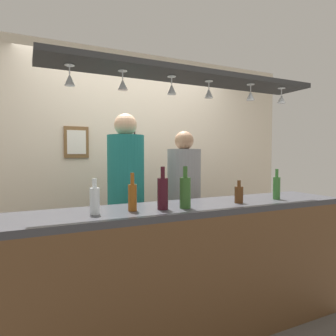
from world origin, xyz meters
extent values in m
plane|color=#4C4742|center=(0.00, 0.00, 0.00)|extent=(8.00, 8.00, 0.00)
cube|color=beige|center=(0.00, 1.10, 1.30)|extent=(4.40, 0.06, 2.60)
cube|color=#38383D|center=(0.00, -0.35, 0.99)|extent=(2.70, 0.55, 0.04)
cube|color=brown|center=(0.00, -0.60, 0.49)|extent=(2.65, 0.04, 0.97)
cube|color=black|center=(0.00, -0.30, 2.00)|extent=(2.20, 0.36, 0.04)
cylinder|color=silver|center=(-0.88, -0.27, 1.98)|extent=(0.06, 0.06, 0.00)
cylinder|color=silver|center=(-0.88, -0.27, 1.95)|extent=(0.01, 0.01, 0.06)
cone|color=silver|center=(-0.88, -0.27, 1.88)|extent=(0.07, 0.07, 0.08)
cylinder|color=silver|center=(-0.54, -0.29, 1.98)|extent=(0.06, 0.06, 0.00)
cylinder|color=silver|center=(-0.54, -0.29, 1.95)|extent=(0.01, 0.01, 0.06)
cone|color=silver|center=(-0.54, -0.29, 1.88)|extent=(0.07, 0.07, 0.08)
cylinder|color=silver|center=(-0.16, -0.30, 1.98)|extent=(0.06, 0.06, 0.00)
cylinder|color=silver|center=(-0.16, -0.30, 1.95)|extent=(0.01, 0.01, 0.06)
cone|color=silver|center=(-0.16, -0.30, 1.88)|extent=(0.07, 0.07, 0.08)
cylinder|color=silver|center=(0.16, -0.30, 1.98)|extent=(0.06, 0.06, 0.00)
cylinder|color=silver|center=(0.16, -0.30, 1.95)|extent=(0.01, 0.01, 0.06)
cone|color=silver|center=(0.16, -0.30, 1.88)|extent=(0.07, 0.07, 0.08)
cylinder|color=silver|center=(0.53, -0.36, 1.98)|extent=(0.06, 0.06, 0.00)
cylinder|color=silver|center=(0.53, -0.36, 1.95)|extent=(0.01, 0.01, 0.06)
cone|color=silver|center=(0.53, -0.36, 1.88)|extent=(0.07, 0.07, 0.08)
cylinder|color=silver|center=(0.87, -0.37, 1.98)|extent=(0.06, 0.06, 0.00)
cylinder|color=silver|center=(0.87, -0.37, 1.95)|extent=(0.01, 0.01, 0.06)
cone|color=silver|center=(0.87, -0.37, 1.88)|extent=(0.07, 0.07, 0.08)
cube|color=#2D334C|center=(-0.31, 0.36, 0.42)|extent=(0.17, 0.18, 0.84)
cylinder|color=#1E7A75|center=(-0.31, 0.36, 1.21)|extent=(0.34, 0.34, 0.73)
sphere|color=tan|center=(-0.31, 0.36, 1.67)|extent=(0.21, 0.21, 0.21)
cube|color=#2D334C|center=(0.30, 0.36, 0.39)|extent=(0.17, 0.18, 0.78)
cylinder|color=gray|center=(0.30, 0.36, 1.12)|extent=(0.34, 0.34, 0.68)
sphere|color=#9E7556|center=(0.30, 0.36, 1.54)|extent=(0.19, 0.19, 0.19)
cylinder|color=#512D14|center=(0.36, -0.44, 1.08)|extent=(0.07, 0.07, 0.13)
cylinder|color=#512D14|center=(0.36, -0.44, 1.17)|extent=(0.03, 0.03, 0.05)
cylinder|color=silver|center=(-0.76, -0.39, 1.10)|extent=(0.06, 0.06, 0.17)
cylinder|color=silver|center=(-0.76, -0.39, 1.22)|extent=(0.03, 0.03, 0.06)
cylinder|color=brown|center=(-0.50, -0.38, 1.11)|extent=(0.06, 0.06, 0.18)
cylinder|color=brown|center=(-0.50, -0.38, 1.24)|extent=(0.03, 0.03, 0.08)
cylinder|color=#336B2D|center=(0.78, -0.42, 1.11)|extent=(0.06, 0.06, 0.19)
cylinder|color=#336B2D|center=(0.78, -0.42, 1.24)|extent=(0.03, 0.03, 0.07)
cylinder|color=#2D5623|center=(-0.13, -0.45, 1.13)|extent=(0.08, 0.08, 0.22)
cylinder|color=#2D5623|center=(-0.13, -0.45, 1.28)|extent=(0.03, 0.03, 0.08)
cylinder|color=#380F19|center=(-0.29, -0.42, 1.13)|extent=(0.08, 0.08, 0.22)
cylinder|color=#380F19|center=(-0.29, -0.42, 1.28)|extent=(0.03, 0.03, 0.08)
cube|color=black|center=(-0.06, 1.06, 1.62)|extent=(0.18, 0.02, 0.26)
cube|color=white|center=(-0.06, 1.05, 1.62)|extent=(0.14, 0.01, 0.20)
cube|color=brown|center=(-0.65, 1.06, 1.53)|extent=(0.26, 0.02, 0.34)
cube|color=white|center=(-0.65, 1.05, 1.53)|extent=(0.20, 0.01, 0.26)
camera|label=1|loc=(-1.16, -2.31, 1.40)|focal=31.91mm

